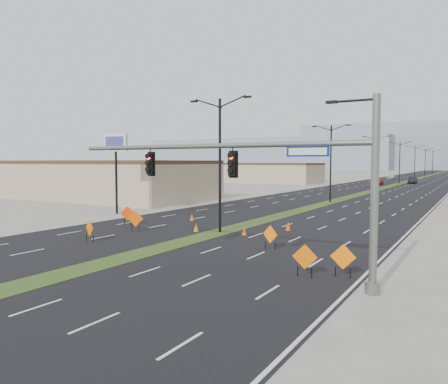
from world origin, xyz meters
The scene contains 29 objects.
ground centered at (0.00, 0.00, 0.00)m, with size 600.00×600.00×0.00m, color gray.
road_surface centered at (0.00, 100.00, 0.00)m, with size 25.00×400.00×0.02m, color black.
median_strip centered at (0.00, 100.00, 0.00)m, with size 2.00×400.00×0.04m, color #334A1A.
building_sw_near centered at (-35.00, 30.00, 2.50)m, with size 40.00×16.00×5.00m, color tan.
building_sw_far centered at (-32.00, 85.00, 2.25)m, with size 30.00×14.00×4.50m, color tan.
mesa_west centered at (-120.00, 280.00, 11.00)m, with size 180.00×50.00×22.00m, color gray.
mesa_backdrop centered at (-30.00, 320.00, 16.00)m, with size 140.00×50.00×32.00m, color gray.
signal_mast centered at (8.56, 2.00, 4.79)m, with size 16.30×0.60×8.00m.
streetlight_0 centered at (0.00, 12.00, 5.42)m, with size 5.15×0.24×10.02m.
streetlight_1 centered at (0.00, 40.00, 5.42)m, with size 5.15×0.24×10.02m.
streetlight_2 centered at (0.00, 68.00, 5.42)m, with size 5.15×0.24×10.02m.
streetlight_3 centered at (0.00, 96.00, 5.42)m, with size 5.15×0.24×10.02m.
streetlight_4 centered at (0.00, 124.00, 5.42)m, with size 5.15×0.24×10.02m.
streetlight_5 centered at (0.00, 152.00, 5.42)m, with size 5.15×0.24×10.02m.
streetlight_6 centered at (0.00, 180.00, 5.42)m, with size 5.15×0.24×10.02m.
car_left centered at (-3.56, 89.51, 0.81)m, with size 1.90×4.73×1.61m, color #9C2711.
car_mid centered at (2.69, 98.73, 0.81)m, with size 1.71×4.90×1.61m, color black.
car_far centered at (-6.48, 124.25, 0.67)m, with size 1.88×4.63×1.34m, color silver.
construction_sign_0 centered at (-8.48, 11.13, 0.97)m, with size 1.15×0.53×1.64m.
construction_sign_1 centered at (-5.48, 4.28, 0.87)m, with size 1.06×0.43×1.49m.
construction_sign_2 centered at (-5.66, 8.94, 0.97)m, with size 1.18×0.44×1.65m.
construction_sign_3 centered at (5.92, 8.08, 0.87)m, with size 1.08×0.37×1.49m.
construction_sign_4 centered at (9.97, 3.00, 0.91)m, with size 1.16×0.23×1.55m.
construction_sign_5 centered at (11.50, 3.86, 0.91)m, with size 1.16×0.24×1.56m.
cone_0 centered at (2.15, 11.87, 0.32)m, with size 0.38×0.38×0.63m, color #F55905.
cone_1 centered at (-1.77, 11.41, 0.32)m, with size 0.39×0.39×0.65m, color orange.
cone_2 centered at (4.09, 15.49, 0.34)m, with size 0.40×0.40×0.67m, color #FD4305.
cone_3 centered at (-5.53, 16.29, 0.32)m, with size 0.38×0.38×0.63m, color #D74B04.
pole_sign_west centered at (-15.23, 16.79, 6.57)m, with size 2.68×0.75×8.15m.
Camera 1 is at (16.80, -15.98, 5.35)m, focal length 35.00 mm.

